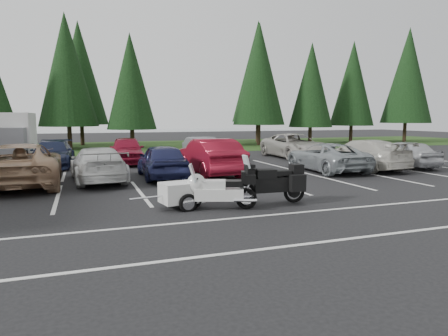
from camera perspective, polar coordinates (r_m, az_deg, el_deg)
ground at (r=13.87m, az=-2.24°, el=-3.69°), size 120.00×120.00×0.00m
grass_strip at (r=37.31m, az=-13.35°, el=2.99°), size 80.00×16.00×0.01m
lake_water at (r=68.52m, az=-12.91°, el=4.83°), size 70.00×50.00×0.02m
box_truck at (r=25.83m, az=-28.45°, el=3.74°), size 2.40×5.60×2.90m
stall_markings at (r=15.76m, az=-4.42°, el=-2.38°), size 32.00×16.00×0.01m
conifer_4 at (r=36.12m, az=-21.57°, el=12.92°), size 4.80×4.80×11.17m
conifer_5 at (r=34.97m, az=-13.18°, el=11.95°), size 4.14×4.14×9.63m
conifer_6 at (r=38.82m, az=5.06°, el=13.22°), size 4.93×4.93×11.48m
conifer_7 at (r=41.06m, az=12.36°, el=11.49°), size 4.27×4.27×9.94m
conifer_8 at (r=44.86m, az=17.92°, el=11.40°), size 4.53×4.53×10.56m
conifer_9 at (r=47.85m, az=24.77°, el=11.89°), size 5.19×5.19×12.10m
conifer_back_b at (r=40.71m, az=-19.94°, el=12.63°), size 4.97×4.97×11.58m
conifer_back_c at (r=43.98m, az=4.88°, el=13.54°), size 5.50×5.50×12.81m
car_near_2 at (r=17.24m, az=-26.89°, el=0.44°), size 2.92×6.02×1.65m
car_near_3 at (r=17.23m, az=-17.57°, el=0.51°), size 2.33×5.05×1.43m
car_near_4 at (r=17.59m, az=-8.84°, el=1.01°), size 1.85×4.44×1.50m
car_near_5 at (r=18.50m, az=-2.01°, el=1.66°), size 1.92×5.12×1.67m
car_near_6 at (r=20.27m, az=14.39°, el=1.52°), size 2.45×5.06×1.39m
car_near_7 at (r=21.58m, az=19.11°, el=1.86°), size 2.67×5.44×1.52m
car_near_8 at (r=23.38m, az=24.29°, el=1.90°), size 2.01×4.35×1.44m
car_far_1 at (r=22.96m, az=-23.30°, el=1.84°), size 2.25×4.98×1.42m
car_far_2 at (r=23.42m, az=-13.71°, el=2.49°), size 2.18×4.70×1.56m
car_far_3 at (r=23.57m, az=-2.97°, el=2.61°), size 1.59×4.48×1.47m
car_far_4 at (r=26.44m, az=10.02°, el=3.14°), size 2.73×5.77×1.59m
touring_motorcycle at (r=11.40m, az=-0.72°, el=-2.66°), size 2.51×1.50×1.33m
cargo_trailer at (r=11.64m, az=-6.10°, el=-3.88°), size 1.84×1.24×0.78m
adventure_motorcycle at (r=12.12m, az=6.65°, el=-1.59°), size 2.59×0.99×1.56m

